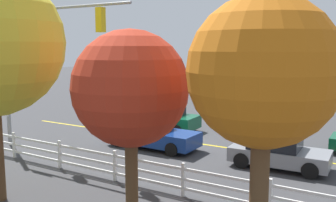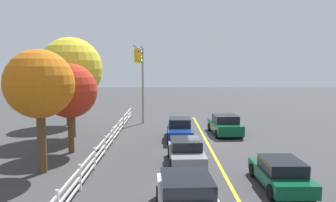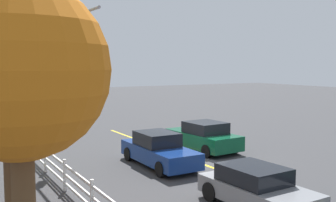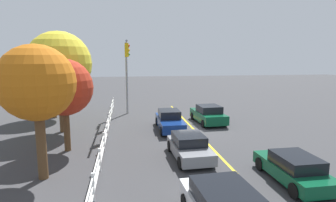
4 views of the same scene
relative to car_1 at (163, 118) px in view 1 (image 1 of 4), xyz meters
name	(u,v)px [view 1 (image 1 of 4)]	position (x,y,z in m)	size (l,w,h in m)	color
ground_plane	(169,139)	(-1.48, 1.72, -0.73)	(120.00, 120.00, 0.00)	#38383A
lane_center_stripe	(240,150)	(-5.48, 1.72, -0.72)	(28.00, 0.16, 0.01)	gold
signal_assembly	(37,46)	(2.73, 6.70, 4.26)	(7.95, 0.38, 7.05)	gray
car_1	(163,118)	(0.00, 0.00, 0.00)	(4.39, 2.22, 1.53)	#0C4C2D
car_3	(278,152)	(-7.78, 3.48, -0.08)	(3.98, 1.98, 1.32)	slate
car_4	(152,134)	(-1.61, 3.58, -0.03)	(4.63, 1.84, 1.50)	navy
white_rail_fence	(147,172)	(-4.48, 8.21, -0.13)	(26.10, 0.10, 1.15)	white
tree_0	(263,73)	(-9.24, 10.70, 3.64)	(3.35, 3.35, 6.09)	brown
tree_2	(130,89)	(-5.41, 10.36, 3.04)	(3.28, 3.28, 5.44)	brown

